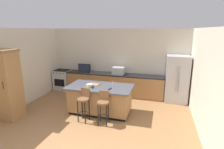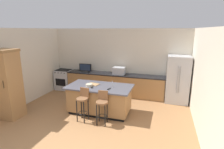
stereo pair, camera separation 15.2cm
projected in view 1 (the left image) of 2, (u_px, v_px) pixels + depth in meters
The scene contains 18 objects.
wall_back at pixel (118, 61), 7.66m from camera, with size 6.29×0.12×2.74m, color beige.
wall_left at pixel (22, 68), 6.36m from camera, with size 0.12×4.86×2.74m, color beige.
wall_right at pixel (203, 80), 4.80m from camera, with size 0.12×4.86×2.74m, color beige.
counter_back at pixel (114, 84), 7.54m from camera, with size 4.13×0.62×0.90m.
kitchen_island at pixel (100, 99), 5.89m from camera, with size 2.10×1.12×0.91m.
refrigerator at pixel (177, 79), 6.73m from camera, with size 0.82×0.76×1.76m.
range_oven at pixel (63, 80), 8.18m from camera, with size 0.70×0.63×0.92m.
cabinet_tower at pixel (7, 84), 5.33m from camera, with size 0.68×0.63×2.14m.
microwave at pixel (118, 71), 7.35m from camera, with size 0.48×0.36×0.29m, color #B7BABF.
tv_monitor at pixel (84, 68), 7.69m from camera, with size 0.55×0.16×0.37m.
sink_faucet_back at pixel (117, 71), 7.47m from camera, with size 0.02×0.02×0.24m, color #B2B2B7.
sink_faucet_island at pixel (113, 84), 5.64m from camera, with size 0.02×0.02×0.22m, color #B2B2B7.
bar_stool_left at pixel (84, 102), 5.29m from camera, with size 0.34×0.35×1.00m.
bar_stool_right at pixel (103, 105), 5.13m from camera, with size 0.34×0.35×0.98m.
fruit_bowl at pixel (90, 85), 5.75m from camera, with size 0.22×0.22×0.07m, color beige.
cell_phone at pixel (93, 88), 5.61m from camera, with size 0.07×0.15×0.01m, color black.
tv_remote at pixel (110, 89), 5.48m from camera, with size 0.04×0.17×0.02m, color black.
cutting_board at pixel (94, 84), 5.94m from camera, with size 0.37×0.26×0.02m, color #A87F51.
Camera 1 is at (1.83, -2.89, 2.68)m, focal length 28.66 mm.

